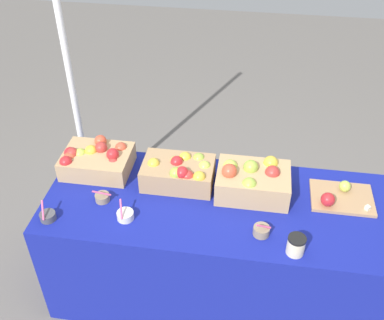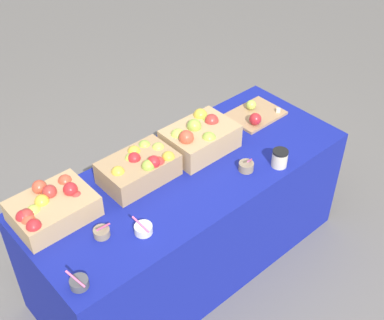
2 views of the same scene
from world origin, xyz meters
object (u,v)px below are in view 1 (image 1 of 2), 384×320
object	(u,v)px
apple_crate_left	(96,160)
apple_crate_middle	(179,172)
coffee_cup	(296,245)
sample_bowl_extra	(48,216)
apple_crate_right	(253,180)
tent_pole	(71,79)
sample_bowl_mid	(261,231)
sample_bowl_near	(125,215)
cutting_board_front	(340,197)
sample_bowl_far	(102,197)

from	to	relation	value
apple_crate_left	apple_crate_middle	bearing A→B (deg)	-5.47
apple_crate_left	coffee_cup	distance (m)	1.24
sample_bowl_extra	apple_crate_right	bearing A→B (deg)	19.71
apple_crate_left	tent_pole	bearing A→B (deg)	121.42
sample_bowl_mid	coffee_cup	distance (m)	0.19
apple_crate_right	sample_bowl_near	bearing A→B (deg)	-154.54
sample_bowl_near	tent_pole	distance (m)	1.07
apple_crate_middle	tent_pole	size ratio (longest dim) A/B	0.19
coffee_cup	cutting_board_front	bearing A→B (deg)	59.00
apple_crate_left	sample_bowl_mid	size ratio (longest dim) A/B	3.93
coffee_cup	tent_pole	distance (m)	1.75
cutting_board_front	sample_bowl_near	xyz separation A→B (m)	(-1.12, -0.32, 0.00)
cutting_board_front	apple_crate_left	bearing A→B (deg)	177.70
sample_bowl_extra	coffee_cup	distance (m)	1.27
sample_bowl_near	tent_pole	size ratio (longest dim) A/B	0.05
sample_bowl_extra	coffee_cup	bearing A→B (deg)	-1.46
sample_bowl_near	tent_pole	xyz separation A→B (m)	(-0.57, 0.86, 0.30)
apple_crate_left	tent_pole	xyz separation A→B (m)	(-0.30, 0.48, 0.25)
apple_crate_right	coffee_cup	xyz separation A→B (m)	(0.23, -0.41, -0.04)
sample_bowl_far	coffee_cup	xyz separation A→B (m)	(1.03, -0.21, 0.03)
coffee_cup	apple_crate_left	bearing A→B (deg)	157.62
cutting_board_front	sample_bowl_far	bearing A→B (deg)	-171.06
apple_crate_left	sample_bowl_mid	distance (m)	1.05
apple_crate_left	sample_bowl_near	xyz separation A→B (m)	(0.27, -0.37, -0.05)
sample_bowl_mid	apple_crate_right	bearing A→B (deg)	101.25
sample_bowl_mid	sample_bowl_far	bearing A→B (deg)	172.14
apple_crate_middle	cutting_board_front	bearing A→B (deg)	-0.50
sample_bowl_mid	sample_bowl_extra	bearing A→B (deg)	-176.78
sample_bowl_extra	tent_pole	xyz separation A→B (m)	(-0.17, 0.92, 0.30)
apple_crate_right	sample_bowl_mid	xyz separation A→B (m)	(0.06, -0.31, -0.06)
apple_crate_left	apple_crate_right	distance (m)	0.92
apple_crate_middle	sample_bowl_extra	distance (m)	0.74
cutting_board_front	sample_bowl_far	world-z (taller)	same
sample_bowl_mid	tent_pole	size ratio (longest dim) A/B	0.05
sample_bowl_near	sample_bowl_mid	size ratio (longest dim) A/B	1.03
apple_crate_left	sample_bowl_mid	bearing A→B (deg)	-21.04
apple_crate_right	apple_crate_middle	bearing A→B (deg)	177.57
apple_crate_middle	sample_bowl_far	xyz separation A→B (m)	(-0.39, -0.21, -0.06)
apple_crate_right	sample_bowl_extra	size ratio (longest dim) A/B	3.98
apple_crate_middle	sample_bowl_extra	bearing A→B (deg)	-148.12
apple_crate_middle	sample_bowl_mid	xyz separation A→B (m)	(0.48, -0.33, -0.05)
coffee_cup	tent_pole	bearing A→B (deg)	146.45
apple_crate_left	apple_crate_middle	world-z (taller)	apple_crate_middle
apple_crate_right	sample_bowl_extra	distance (m)	1.11
apple_crate_right	sample_bowl_far	size ratio (longest dim) A/B	4.19
apple_crate_left	apple_crate_right	xyz separation A→B (m)	(0.92, -0.07, 0.01)
apple_crate_middle	sample_bowl_mid	world-z (taller)	apple_crate_middle
apple_crate_left	coffee_cup	bearing A→B (deg)	-22.38
apple_crate_middle	coffee_cup	distance (m)	0.77
apple_crate_left	sample_bowl_mid	world-z (taller)	apple_crate_left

